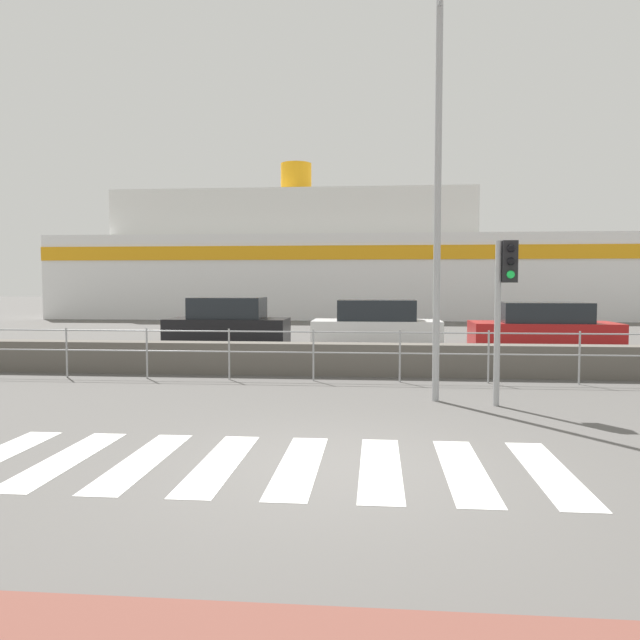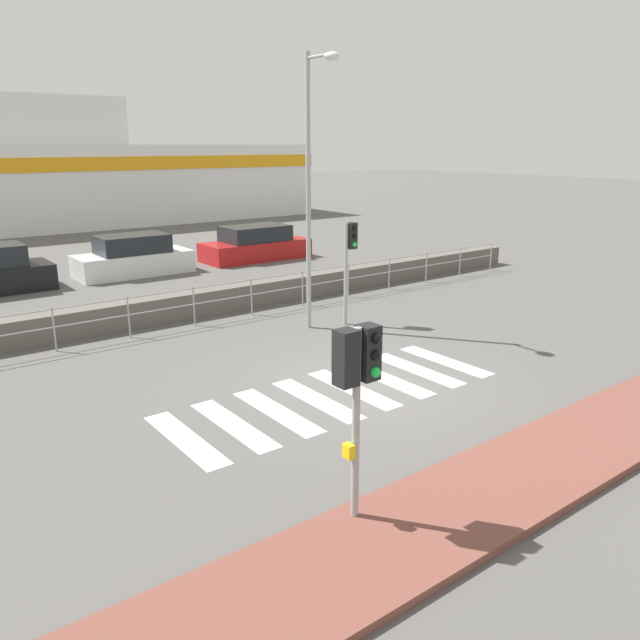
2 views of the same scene
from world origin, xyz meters
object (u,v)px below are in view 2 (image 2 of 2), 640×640
Objects in this scene: traffic_light_near at (357,374)px; parked_car_white at (133,258)px; parked_car_red at (256,245)px; streetlamp at (313,166)px; traffic_light_far at (349,250)px.

traffic_light_near is 0.63× the size of parked_car_white.
traffic_light_near reaches higher than parked_car_red.
parked_car_white is 0.92× the size of parked_car_red.
parked_car_white is at bearing 77.47° from traffic_light_near.
traffic_light_near is at bearing -123.42° from streetlamp.
traffic_light_near is 0.58× the size of parked_car_red.
traffic_light_far is (5.85, 7.10, -0.04)m from traffic_light_near.
parked_car_white is (-1.01, 9.72, -3.51)m from streetlamp.
parked_car_white is at bearing 95.95° from streetlamp.
streetlamp is (-1.06, 0.16, 2.15)m from traffic_light_far.
streetlamp is 1.63× the size of parked_car_white.
traffic_light_near is at bearing -102.53° from parked_car_white.
streetlamp reaches higher than parked_car_red.
parked_car_white is at bearing 180.00° from parked_car_red.
parked_car_red is at bearing 72.08° from traffic_light_far.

